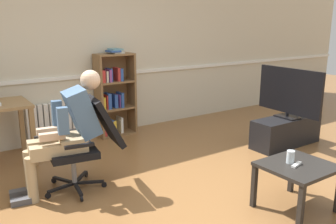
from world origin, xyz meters
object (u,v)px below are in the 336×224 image
at_px(person_seated, 67,129).
at_px(tv_stand, 286,131).
at_px(bookshelf, 113,96).
at_px(drinking_glass, 291,157).
at_px(radiator, 55,123).
at_px(office_chair, 88,140).
at_px(spare_remote, 297,165).
at_px(coffee_table, 297,171).
at_px(tv_screen, 289,92).

distance_m(person_seated, tv_stand, 3.05).
height_order(bookshelf, drinking_glass, bookshelf).
bearing_deg(drinking_glass, radiator, 111.67).
xyz_separation_m(office_chair, person_seated, (-0.20, 0.03, 0.14)).
xyz_separation_m(office_chair, spare_remote, (1.35, -1.54, -0.06)).
bearing_deg(office_chair, spare_remote, 49.35).
bearing_deg(person_seated, coffee_table, 53.58).
bearing_deg(coffee_table, radiator, 111.80).
distance_m(bookshelf, tv_screen, 2.54).
height_order(person_seated, coffee_table, person_seated).
relative_size(person_seated, coffee_table, 2.02).
relative_size(tv_screen, drinking_glass, 8.80).
height_order(office_chair, tv_screen, tv_screen).
bearing_deg(tv_screen, office_chair, 85.96).
bearing_deg(radiator, coffee_table, -68.20).
distance_m(drinking_glass, spare_remote, 0.09).
bearing_deg(tv_screen, radiator, 56.67).
height_order(tv_stand, spare_remote, spare_remote).
distance_m(office_chair, drinking_glass, 2.00).
bearing_deg(spare_remote, tv_screen, 116.79).
relative_size(bookshelf, person_seated, 1.07).
xyz_separation_m(office_chair, tv_screen, (2.80, -0.31, 0.24)).
relative_size(bookshelf, coffee_table, 2.15).
bearing_deg(tv_screen, tv_stand, 90.00).
distance_m(radiator, drinking_glass, 3.30).
bearing_deg(tv_stand, tv_screen, -2.37).
bearing_deg(spare_remote, coffee_table, 92.62).
bearing_deg(person_seated, radiator, 175.98).
distance_m(bookshelf, tv_stand, 2.57).
xyz_separation_m(bookshelf, drinking_glass, (0.34, -2.96, -0.10)).
bearing_deg(tv_stand, coffee_table, -139.20).
relative_size(office_chair, tv_screen, 0.93).
xyz_separation_m(radiator, person_seated, (-0.34, -1.57, 0.36)).
bearing_deg(tv_stand, radiator, 144.29).
height_order(person_seated, tv_stand, person_seated).
bearing_deg(radiator, bookshelf, -6.60).
height_order(tv_stand, drinking_glass, drinking_glass).
relative_size(office_chair, tv_stand, 0.88).
bearing_deg(bookshelf, person_seated, -129.61).
bearing_deg(drinking_glass, person_seated, 136.09).
bearing_deg(spare_remote, person_seated, -148.82).
bearing_deg(tv_stand, drinking_glass, -141.34).
relative_size(radiator, drinking_glass, 6.59).
relative_size(person_seated, spare_remote, 8.24).
height_order(bookshelf, office_chair, bookshelf).
relative_size(tv_screen, spare_remote, 6.90).
height_order(tv_stand, tv_screen, tv_screen).
distance_m(radiator, tv_screen, 3.31).
bearing_deg(person_seated, office_chair, 90.00).
distance_m(office_chair, spare_remote, 2.05).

